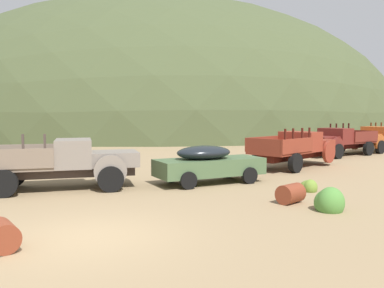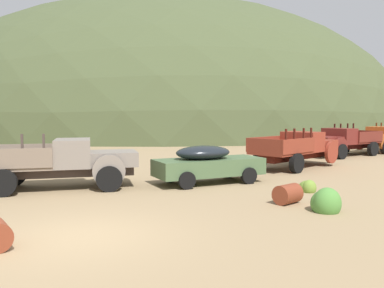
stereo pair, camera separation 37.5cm
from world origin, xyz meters
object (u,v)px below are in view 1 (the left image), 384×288
truck_oxblood (336,141)px  oil_drum_tipped (291,194)px  truck_oxide_orange (378,138)px  oil_drum_spare (2,235)px  truck_rust_red (298,148)px  truck_primer_gray (71,163)px  car_weathered_green (212,163)px

truck_oxblood → oil_drum_tipped: 15.74m
truck_oxide_orange → oil_drum_spare: (-27.01, -8.71, -0.70)m
truck_rust_red → truck_oxblood: (6.24, 2.36, -0.02)m
truck_primer_gray → oil_drum_spare: bearing=-100.4°
truck_oxblood → car_weathered_green: bearing=13.7°
truck_primer_gray → truck_rust_red: (12.19, -0.20, 0.01)m
car_weathered_green → oil_drum_tipped: 4.48m
truck_rust_red → truck_oxide_orange: bearing=0.7°
truck_primer_gray → oil_drum_tipped: 8.20m
car_weathered_green → truck_oxide_orange: (18.49, 4.41, 0.20)m
oil_drum_tipped → truck_rust_red: bearing=41.1°
truck_primer_gray → oil_drum_tipped: size_ratio=6.64×
car_weathered_green → truck_rust_red: truck_rust_red is taller
car_weathered_green → oil_drum_tipped: bearing=-85.2°
truck_oxblood → oil_drum_tipped: bearing=29.3°
truck_rust_red → oil_drum_tipped: bearing=-151.5°
oil_drum_tipped → oil_drum_spare: bearing=179.0°
truck_oxide_orange → oil_drum_spare: truck_oxide_orange is taller
truck_rust_red → oil_drum_tipped: size_ratio=6.60×
truck_oxide_orange → truck_rust_red: bearing=9.5°
truck_oxblood → truck_primer_gray: bearing=3.3°
truck_primer_gray → truck_oxide_orange: (23.79, 2.54, 0.01)m
truck_primer_gray → truck_oxblood: 18.56m
oil_drum_spare → car_weathered_green: bearing=26.8°
truck_primer_gray → oil_drum_spare: truck_primer_gray is taller
truck_oxide_orange → oil_drum_tipped: bearing=21.7°
truck_rust_red → truck_oxblood: bearing=8.1°
truck_primer_gray → truck_oxblood: (18.43, 2.16, -0.00)m
car_weathered_green → truck_rust_red: (6.89, 1.67, 0.20)m
truck_oxblood → truck_oxide_orange: (5.36, 0.38, 0.01)m
truck_primer_gray → oil_drum_tipped: truck_primer_gray is taller
truck_oxide_orange → oil_drum_tipped: truck_oxide_orange is taller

